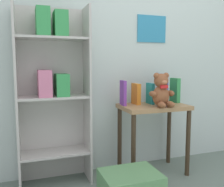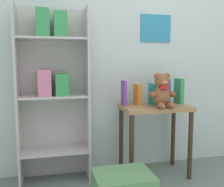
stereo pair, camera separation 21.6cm
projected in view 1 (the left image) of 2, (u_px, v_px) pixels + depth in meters
The scene contains 9 objects.
wall_back at pixel (134, 39), 2.42m from camera, with size 4.80×0.07×2.50m.
bookshelf_side at pixel (53, 84), 2.06m from camera, with size 0.58×0.27×1.47m.
display_table at pixel (153, 118), 2.27m from camera, with size 0.60×0.37×0.64m.
teddy_bear at pixel (162, 91), 2.16m from camera, with size 0.22×0.20×0.29m.
book_standing_purple at pixel (123, 93), 2.22m from camera, with size 0.03×0.12×0.22m, color purple.
book_standing_orange at pixel (136, 94), 2.28m from camera, with size 0.04×0.13×0.19m, color orange.
book_standing_teal at pixel (150, 93), 2.31m from camera, with size 0.03×0.12×0.19m, color teal.
book_standing_blue at pixel (163, 91), 2.35m from camera, with size 0.03×0.13×0.23m, color #2D51B7.
book_standing_green at pixel (175, 90), 2.40m from camera, with size 0.04×0.12×0.23m, color #33934C.
Camera 1 is at (-1.02, -0.78, 1.01)m, focal length 40.00 mm.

